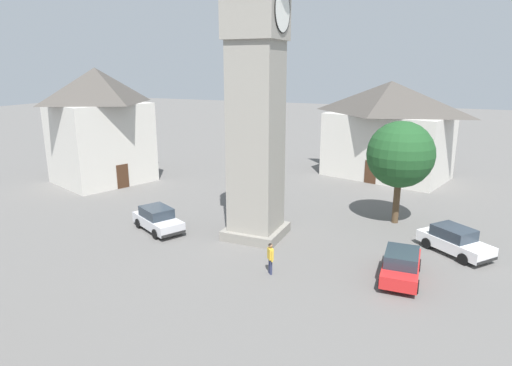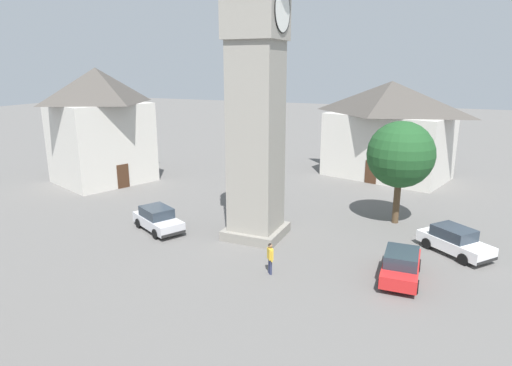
# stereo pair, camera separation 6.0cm
# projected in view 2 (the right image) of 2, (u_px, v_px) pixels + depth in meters

# --- Properties ---
(ground_plane) EXTENTS (200.00, 200.00, 0.00)m
(ground_plane) POSITION_uv_depth(u_px,v_px,m) (256.00, 236.00, 27.64)
(ground_plane) COLOR #605E5B
(clock_tower) EXTENTS (4.14, 4.14, 21.14)m
(clock_tower) POSITION_uv_depth(u_px,v_px,m) (256.00, 29.00, 24.46)
(clock_tower) COLOR gray
(clock_tower) RESTS_ON ground
(car_blue_kerb) EXTENTS (3.91, 4.27, 1.53)m
(car_blue_kerb) POSITION_uv_depth(u_px,v_px,m) (455.00, 241.00, 24.84)
(car_blue_kerb) COLOR white
(car_blue_kerb) RESTS_ON ground
(car_silver_kerb) EXTENTS (4.18, 1.92, 1.53)m
(car_silver_kerb) POSITION_uv_depth(u_px,v_px,m) (401.00, 265.00, 21.84)
(car_silver_kerb) COLOR red
(car_silver_kerb) RESTS_ON ground
(car_red_corner) EXTENTS (3.40, 4.44, 1.53)m
(car_red_corner) POSITION_uv_depth(u_px,v_px,m) (158.00, 219.00, 28.38)
(car_red_corner) COLOR silver
(car_red_corner) RESTS_ON ground
(pedestrian) EXTENTS (0.43, 0.41, 1.69)m
(pedestrian) POSITION_uv_depth(u_px,v_px,m) (270.00, 256.00, 22.30)
(pedestrian) COLOR #2D3351
(pedestrian) RESTS_ON ground
(tree) EXTENTS (4.40, 4.40, 6.94)m
(tree) POSITION_uv_depth(u_px,v_px,m) (401.00, 155.00, 28.76)
(tree) COLOR brown
(tree) RESTS_ON ground
(building_terrace_right) EXTENTS (9.78, 12.72, 9.04)m
(building_terrace_right) POSITION_uv_depth(u_px,v_px,m) (389.00, 129.00, 41.34)
(building_terrace_right) COLOR beige
(building_terrace_right) RESTS_ON ground
(building_corner_back) EXTENTS (9.81, 9.45, 10.25)m
(building_corner_back) POSITION_uv_depth(u_px,v_px,m) (100.00, 125.00, 39.51)
(building_corner_back) COLOR beige
(building_corner_back) RESTS_ON ground
(lamp_post) EXTENTS (0.36, 0.36, 5.66)m
(lamp_post) POSITION_uv_depth(u_px,v_px,m) (281.00, 151.00, 35.28)
(lamp_post) COLOR black
(lamp_post) RESTS_ON ground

